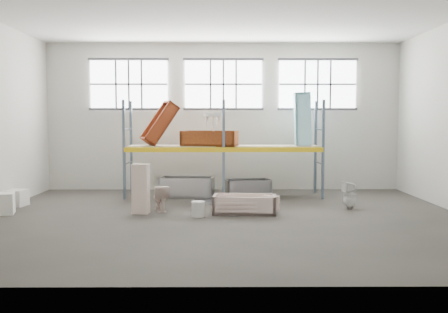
{
  "coord_description": "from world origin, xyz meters",
  "views": [
    {
      "loc": [
        -0.09,
        -11.96,
        2.41
      ],
      "look_at": [
        0.0,
        1.5,
        1.4
      ],
      "focal_mm": 39.7,
      "sensor_mm": 36.0,
      "label": 1
    }
  ],
  "objects_px": {
    "bucket": "(198,209)",
    "carton_near": "(1,204)",
    "cistern_tall": "(141,189)",
    "steel_tub_left": "(187,187)",
    "toilet_white": "(350,195)",
    "steel_tub_right": "(248,187)",
    "blue_tub_upright": "(302,120)",
    "rust_tub_flat": "(210,138)",
    "toilet_beige": "(160,198)",
    "bathtub_beige": "(244,204)"
  },
  "relations": [
    {
      "from": "steel_tub_right",
      "to": "blue_tub_upright",
      "type": "height_order",
      "value": "blue_tub_upright"
    },
    {
      "from": "toilet_beige",
      "to": "blue_tub_upright",
      "type": "distance_m",
      "value": 5.42
    },
    {
      "from": "steel_tub_right",
      "to": "carton_near",
      "type": "distance_m",
      "value": 7.14
    },
    {
      "from": "rust_tub_flat",
      "to": "bucket",
      "type": "relative_size",
      "value": 4.43
    },
    {
      "from": "cistern_tall",
      "to": "steel_tub_right",
      "type": "bearing_deg",
      "value": 55.55
    },
    {
      "from": "toilet_white",
      "to": "carton_near",
      "type": "bearing_deg",
      "value": -98.42
    },
    {
      "from": "cistern_tall",
      "to": "steel_tub_left",
      "type": "height_order",
      "value": "cistern_tall"
    },
    {
      "from": "cistern_tall",
      "to": "toilet_white",
      "type": "height_order",
      "value": "cistern_tall"
    },
    {
      "from": "bathtub_beige",
      "to": "steel_tub_right",
      "type": "relative_size",
      "value": 1.13
    },
    {
      "from": "toilet_white",
      "to": "carton_near",
      "type": "distance_m",
      "value": 9.11
    },
    {
      "from": "rust_tub_flat",
      "to": "carton_near",
      "type": "bearing_deg",
      "value": -151.39
    },
    {
      "from": "toilet_white",
      "to": "blue_tub_upright",
      "type": "distance_m",
      "value": 3.34
    },
    {
      "from": "bathtub_beige",
      "to": "carton_near",
      "type": "relative_size",
      "value": 2.54
    },
    {
      "from": "steel_tub_left",
      "to": "blue_tub_upright",
      "type": "relative_size",
      "value": 0.98
    },
    {
      "from": "steel_tub_left",
      "to": "bathtub_beige",
      "type": "bearing_deg",
      "value": -59.17
    },
    {
      "from": "bucket",
      "to": "carton_near",
      "type": "distance_m",
      "value": 5.05
    },
    {
      "from": "bathtub_beige",
      "to": "blue_tub_upright",
      "type": "distance_m",
      "value": 4.3
    },
    {
      "from": "toilet_beige",
      "to": "bucket",
      "type": "relative_size",
      "value": 1.78
    },
    {
      "from": "toilet_beige",
      "to": "blue_tub_upright",
      "type": "relative_size",
      "value": 0.4
    },
    {
      "from": "toilet_white",
      "to": "bucket",
      "type": "distance_m",
      "value": 4.18
    },
    {
      "from": "bathtub_beige",
      "to": "toilet_beige",
      "type": "xyz_separation_m",
      "value": [
        -2.21,
        0.39,
        0.11
      ]
    },
    {
      "from": "steel_tub_left",
      "to": "steel_tub_right",
      "type": "height_order",
      "value": "steel_tub_left"
    },
    {
      "from": "carton_near",
      "to": "bathtub_beige",
      "type": "bearing_deg",
      "value": 0.65
    },
    {
      "from": "bathtub_beige",
      "to": "carton_near",
      "type": "xyz_separation_m",
      "value": [
        -6.21,
        -0.07,
        0.03
      ]
    },
    {
      "from": "steel_tub_left",
      "to": "carton_near",
      "type": "height_order",
      "value": "steel_tub_left"
    },
    {
      "from": "rust_tub_flat",
      "to": "bucket",
      "type": "distance_m",
      "value": 3.61
    },
    {
      "from": "bathtub_beige",
      "to": "toilet_beige",
      "type": "bearing_deg",
      "value": 175.18
    },
    {
      "from": "toilet_white",
      "to": "steel_tub_right",
      "type": "distance_m",
      "value": 3.52
    },
    {
      "from": "blue_tub_upright",
      "to": "bucket",
      "type": "bearing_deg",
      "value": -131.55
    },
    {
      "from": "toilet_white",
      "to": "steel_tub_right",
      "type": "bearing_deg",
      "value": -144.57
    },
    {
      "from": "steel_tub_left",
      "to": "carton_near",
      "type": "relative_size",
      "value": 2.65
    },
    {
      "from": "bathtub_beige",
      "to": "toilet_white",
      "type": "xyz_separation_m",
      "value": [
        2.87,
        0.64,
        0.14
      ]
    },
    {
      "from": "toilet_white",
      "to": "bucket",
      "type": "relative_size",
      "value": 1.95
    },
    {
      "from": "bathtub_beige",
      "to": "steel_tub_left",
      "type": "relative_size",
      "value": 0.96
    },
    {
      "from": "rust_tub_flat",
      "to": "blue_tub_upright",
      "type": "bearing_deg",
      "value": 6.67
    },
    {
      "from": "toilet_beige",
      "to": "toilet_white",
      "type": "distance_m",
      "value": 5.09
    },
    {
      "from": "cistern_tall",
      "to": "blue_tub_upright",
      "type": "xyz_separation_m",
      "value": [
        4.64,
        3.14,
        1.76
      ]
    },
    {
      "from": "rust_tub_flat",
      "to": "toilet_white",
      "type": "bearing_deg",
      "value": -29.41
    },
    {
      "from": "bathtub_beige",
      "to": "bucket",
      "type": "bearing_deg",
      "value": -155.17
    },
    {
      "from": "toilet_white",
      "to": "blue_tub_upright",
      "type": "relative_size",
      "value": 0.44
    },
    {
      "from": "blue_tub_upright",
      "to": "bucket",
      "type": "height_order",
      "value": "blue_tub_upright"
    },
    {
      "from": "steel_tub_left",
      "to": "rust_tub_flat",
      "type": "height_order",
      "value": "rust_tub_flat"
    },
    {
      "from": "steel_tub_right",
      "to": "rust_tub_flat",
      "type": "bearing_deg",
      "value": -171.43
    },
    {
      "from": "cistern_tall",
      "to": "bathtub_beige",
      "type": "bearing_deg",
      "value": 9.82
    },
    {
      "from": "toilet_white",
      "to": "bucket",
      "type": "xyz_separation_m",
      "value": [
        -4.04,
        -1.05,
        -0.18
      ]
    },
    {
      "from": "bathtub_beige",
      "to": "steel_tub_left",
      "type": "xyz_separation_m",
      "value": [
        -1.67,
        2.8,
        0.07
      ]
    },
    {
      "from": "steel_tub_right",
      "to": "bucket",
      "type": "relative_size",
      "value": 3.67
    },
    {
      "from": "blue_tub_upright",
      "to": "bucket",
      "type": "distance_m",
      "value": 5.24
    },
    {
      "from": "bucket",
      "to": "carton_near",
      "type": "height_order",
      "value": "carton_near"
    },
    {
      "from": "toilet_white",
      "to": "blue_tub_upright",
      "type": "xyz_separation_m",
      "value": [
        -0.89,
        2.5,
        2.02
      ]
    }
  ]
}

